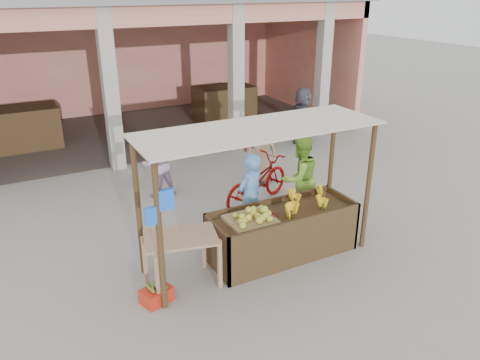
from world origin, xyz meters
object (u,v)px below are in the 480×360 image
side_table (181,244)px  red_crate (156,295)px  vendor_green (300,176)px  motorcycle (257,180)px  vendor_blue (250,194)px  fruit_stall (283,234)px

side_table → red_crate: bearing=-144.4°
red_crate → vendor_green: bearing=2.7°
motorcycle → vendor_green: bearing=-179.4°
vendor_green → motorcycle: 1.14m
vendor_blue → vendor_green: (1.27, 0.26, 0.03)m
side_table → motorcycle: 3.31m
vendor_green → fruit_stall: bearing=40.7°
red_crate → motorcycle: motorcycle is taller
fruit_stall → red_crate: (-2.41, -0.27, -0.28)m
red_crate → motorcycle: 3.86m
fruit_stall → side_table: 1.94m
fruit_stall → motorcycle: 2.15m
side_table → vendor_green: size_ratio=0.67×
side_table → vendor_green: (2.95, 1.11, 0.17)m
vendor_blue → vendor_green: bearing=170.9°
side_table → red_crate: 0.84m
vendor_blue → side_table: bearing=6.3°
vendor_green → motorcycle: bearing=-71.9°
side_table → red_crate: size_ratio=2.79×
red_crate → vendor_blue: bearing=7.7°
motorcycle → red_crate: bearing=105.5°
fruit_stall → red_crate: size_ratio=5.83×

